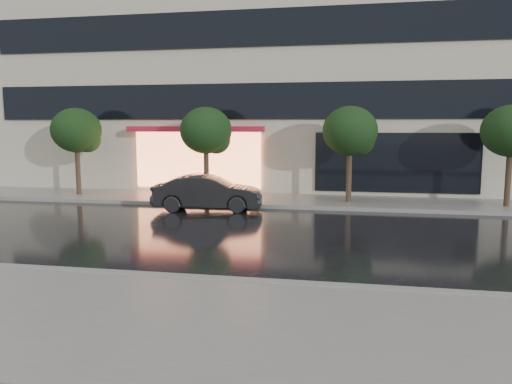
# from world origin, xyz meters

# --- Properties ---
(ground) EXTENTS (120.00, 120.00, 0.00)m
(ground) POSITION_xyz_m (0.00, 0.00, 0.00)
(ground) COLOR black
(ground) RESTS_ON ground
(sidewalk_near) EXTENTS (60.00, 4.50, 0.12)m
(sidewalk_near) POSITION_xyz_m (0.00, -3.25, 0.06)
(sidewalk_near) COLOR slate
(sidewalk_near) RESTS_ON ground
(sidewalk_far) EXTENTS (60.00, 3.50, 0.12)m
(sidewalk_far) POSITION_xyz_m (0.00, 10.25, 0.06)
(sidewalk_far) COLOR slate
(sidewalk_far) RESTS_ON ground
(curb_near) EXTENTS (60.00, 0.25, 0.14)m
(curb_near) POSITION_xyz_m (0.00, -1.00, 0.07)
(curb_near) COLOR gray
(curb_near) RESTS_ON ground
(curb_far) EXTENTS (60.00, 0.25, 0.14)m
(curb_far) POSITION_xyz_m (0.00, 8.50, 0.07)
(curb_far) COLOR gray
(curb_far) RESTS_ON ground
(office_building) EXTENTS (30.00, 12.76, 18.00)m
(office_building) POSITION_xyz_m (-0.00, 17.97, 9.00)
(office_building) COLOR #BDB69F
(office_building) RESTS_ON ground
(tree_far_west) EXTENTS (2.20, 2.20, 3.99)m
(tree_far_west) POSITION_xyz_m (-8.94, 10.03, 2.92)
(tree_far_west) COLOR #33261C
(tree_far_west) RESTS_ON ground
(tree_mid_west) EXTENTS (2.20, 2.20, 3.99)m
(tree_mid_west) POSITION_xyz_m (-2.94, 10.03, 2.92)
(tree_mid_west) COLOR #33261C
(tree_mid_west) RESTS_ON ground
(tree_mid_east) EXTENTS (2.20, 2.20, 3.99)m
(tree_mid_east) POSITION_xyz_m (3.06, 10.03, 2.92)
(tree_mid_east) COLOR #33261C
(tree_mid_east) RESTS_ON ground
(parked_car) EXTENTS (4.25, 1.95, 1.35)m
(parked_car) POSITION_xyz_m (-2.24, 7.58, 0.68)
(parked_car) COLOR black
(parked_car) RESTS_ON ground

